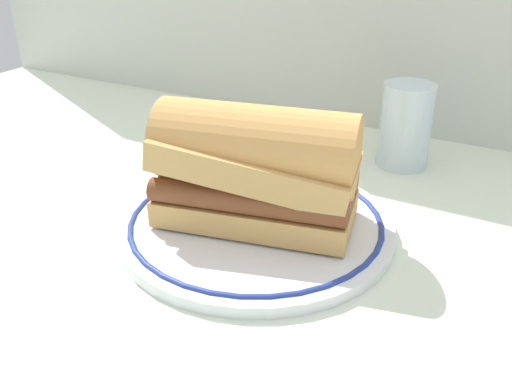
{
  "coord_description": "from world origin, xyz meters",
  "views": [
    {
      "loc": [
        0.24,
        -0.45,
        0.3
      ],
      "look_at": [
        0.01,
        -0.02,
        0.04
      ],
      "focal_mm": 38.69,
      "sensor_mm": 36.0,
      "label": 1
    }
  ],
  "objects_px": {
    "butter_knife": "(321,141)",
    "plate": "(256,224)",
    "sausage_sandwich": "(256,166)",
    "drinking_glass": "(405,131)"
  },
  "relations": [
    {
      "from": "butter_knife",
      "to": "plate",
      "type": "bearing_deg",
      "value": -82.61
    },
    {
      "from": "sausage_sandwich",
      "to": "drinking_glass",
      "type": "height_order",
      "value": "sausage_sandwich"
    },
    {
      "from": "sausage_sandwich",
      "to": "plate",
      "type": "bearing_deg",
      "value": 141.5
    },
    {
      "from": "plate",
      "to": "butter_knife",
      "type": "relative_size",
      "value": 1.76
    },
    {
      "from": "butter_knife",
      "to": "sausage_sandwich",
      "type": "bearing_deg",
      "value": -82.61
    },
    {
      "from": "plate",
      "to": "sausage_sandwich",
      "type": "distance_m",
      "value": 0.07
    },
    {
      "from": "sausage_sandwich",
      "to": "butter_knife",
      "type": "distance_m",
      "value": 0.27
    },
    {
      "from": "plate",
      "to": "drinking_glass",
      "type": "relative_size",
      "value": 2.64
    },
    {
      "from": "plate",
      "to": "sausage_sandwich",
      "type": "xyz_separation_m",
      "value": [
        0.0,
        -0.0,
        0.07
      ]
    },
    {
      "from": "drinking_glass",
      "to": "sausage_sandwich",
      "type": "bearing_deg",
      "value": -110.16
    }
  ]
}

